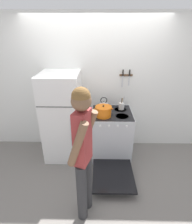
% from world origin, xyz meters
% --- Properties ---
extents(ground_plane, '(14.00, 14.00, 0.00)m').
position_xyz_m(ground_plane, '(0.00, 0.00, 0.00)').
color(ground_plane, slate).
extents(wall_back, '(10.00, 0.06, 2.55)m').
position_xyz_m(wall_back, '(0.00, 0.03, 1.27)').
color(wall_back, silver).
rests_on(wall_back, ground_plane).
extents(refrigerator, '(0.66, 0.73, 1.61)m').
position_xyz_m(refrigerator, '(-0.60, -0.35, 0.81)').
color(refrigerator, white).
rests_on(refrigerator, ground_plane).
extents(stove_range, '(0.72, 1.42, 0.90)m').
position_xyz_m(stove_range, '(0.30, -0.39, 0.45)').
color(stove_range, silver).
rests_on(stove_range, ground_plane).
extents(dutch_oven_pot, '(0.32, 0.28, 0.20)m').
position_xyz_m(dutch_oven_pot, '(0.14, -0.49, 0.99)').
color(dutch_oven_pot, orange).
rests_on(dutch_oven_pot, stove_range).
extents(tea_kettle, '(0.20, 0.16, 0.24)m').
position_xyz_m(tea_kettle, '(0.15, -0.21, 0.98)').
color(tea_kettle, silver).
rests_on(tea_kettle, stove_range).
extents(utensil_jar, '(0.11, 0.11, 0.26)m').
position_xyz_m(utensil_jar, '(0.48, -0.20, 0.97)').
color(utensil_jar, silver).
rests_on(utensil_jar, stove_range).
extents(person, '(0.36, 0.42, 1.76)m').
position_xyz_m(person, '(-0.11, -1.59, 1.01)').
color(person, '#2D2D30').
rests_on(person, ground_plane).
extents(wall_knife_strip, '(0.24, 0.03, 0.32)m').
position_xyz_m(wall_knife_strip, '(0.55, -0.02, 1.50)').
color(wall_knife_strip, brown).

